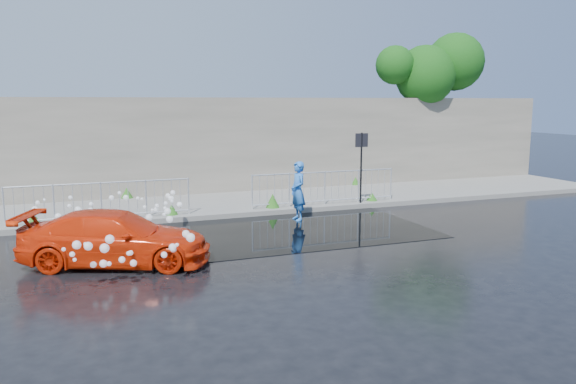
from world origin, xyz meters
The scene contains 13 objects.
ground centered at (0.00, 0.00, 0.00)m, with size 90.00×90.00×0.00m, color black.
pavement centered at (0.00, 5.00, 0.07)m, with size 30.00×4.00×0.15m, color slate.
curb centered at (0.00, 3.00, 0.08)m, with size 30.00×0.25×0.16m, color slate.
retaining_wall centered at (0.00, 7.20, 1.90)m, with size 30.00×0.60×3.50m, color #676357.
puddle centered at (0.50, 1.00, 0.01)m, with size 8.00×5.00×0.01m, color black.
sign_post centered at (4.20, 3.10, 1.72)m, with size 0.45×0.06×2.50m.
tree centered at (9.96, 7.41, 4.86)m, with size 5.05×2.56×6.44m.
railing_left centered at (-4.00, 3.35, 0.74)m, with size 5.05×0.05×1.10m.
railing_right centered at (3.00, 3.35, 0.74)m, with size 5.05×0.05×1.10m.
weeds centered at (-0.25, 4.49, 0.33)m, with size 12.17×3.93×0.44m.
water_spray centered at (-3.70, -0.15, 0.71)m, with size 3.68×5.46×0.98m.
red_car centered at (-3.90, -0.91, 0.59)m, with size 1.64×4.04×1.17m, color red.
person centered at (1.50, 1.98, 0.88)m, with size 0.64×0.42×1.76m, color blue.
Camera 1 is at (-4.62, -13.26, 3.51)m, focal length 35.00 mm.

